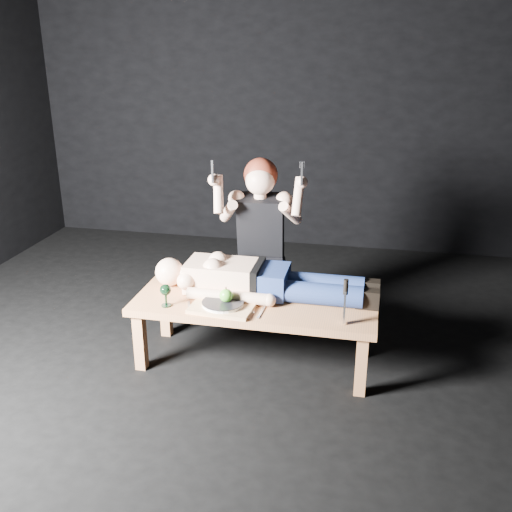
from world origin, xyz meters
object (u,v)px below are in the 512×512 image
goblet (166,295)px  carving_knife (345,302)px  serving_tray (223,306)px  lying_man (265,277)px  kneeling_woman (262,240)px  table (254,332)px

goblet → carving_knife: (1.14, -0.02, 0.07)m
serving_tray → carving_knife: bearing=-4.5°
lying_man → kneeling_woman: kneeling_woman is taller
table → lying_man: lying_man is taller
table → carving_knife: carving_knife is taller
kneeling_woman → goblet: size_ratio=8.92×
lying_man → serving_tray: bearing=-128.9°
kneeling_woman → carving_knife: (0.66, -0.79, -0.07)m
serving_tray → table: bearing=38.7°
table → serving_tray: (-0.18, -0.14, 0.24)m
carving_knife → kneeling_woman: bearing=130.1°
lying_man → serving_tray: (-0.22, -0.27, -0.11)m
table → lying_man: bearing=70.9°
table → kneeling_woman: (-0.07, 0.59, 0.44)m
goblet → table: bearing=18.7°
carving_knife → table: bearing=161.5°
table → kneeling_woman: 0.74m
goblet → carving_knife: size_ratio=0.51×
kneeling_woman → goblet: bearing=-126.7°
carving_knife → lying_man: bearing=148.8°
kneeling_woman → serving_tray: kneeling_woman is taller
table → goblet: goblet is taller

